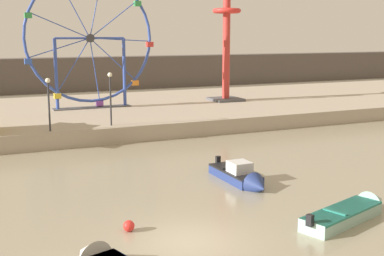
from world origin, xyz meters
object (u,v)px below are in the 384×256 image
at_px(promenade_lamp_near, 110,91).
at_px(promenade_lamp_far, 48,96).
at_px(motorboat_seafoam, 353,211).
at_px(motorboat_navy_blue, 242,177).
at_px(ferris_wheel_blue_frame, 90,41).
at_px(mooring_buoy_orange, 129,226).
at_px(drop_tower_red_tower, 227,23).

xyz_separation_m(promenade_lamp_near, promenade_lamp_far, (-4.22, -0.41, -0.12)).
bearing_deg(promenade_lamp_far, motorboat_seafoam, -63.46).
height_order(motorboat_navy_blue, ferris_wheel_blue_frame, ferris_wheel_blue_frame).
height_order(motorboat_navy_blue, promenade_lamp_near, promenade_lamp_near).
bearing_deg(promenade_lamp_far, motorboat_navy_blue, -58.74).
bearing_deg(ferris_wheel_blue_frame, promenade_lamp_near, -95.16).
height_order(ferris_wheel_blue_frame, promenade_lamp_far, ferris_wheel_blue_frame).
height_order(motorboat_seafoam, motorboat_navy_blue, motorboat_navy_blue).
bearing_deg(motorboat_navy_blue, mooring_buoy_orange, -62.61).
height_order(drop_tower_red_tower, mooring_buoy_orange, drop_tower_red_tower).
distance_m(promenade_lamp_near, promenade_lamp_far, 4.24).
bearing_deg(ferris_wheel_blue_frame, drop_tower_red_tower, -1.61).
bearing_deg(ferris_wheel_blue_frame, motorboat_navy_blue, -83.69).
relative_size(motorboat_seafoam, promenade_lamp_near, 1.49).
bearing_deg(drop_tower_red_tower, motorboat_seafoam, -107.56).
relative_size(motorboat_navy_blue, promenade_lamp_far, 1.37).
height_order(ferris_wheel_blue_frame, promenade_lamp_near, ferris_wheel_blue_frame).
relative_size(ferris_wheel_blue_frame, mooring_buoy_orange, 25.83).
bearing_deg(drop_tower_red_tower, motorboat_navy_blue, -115.95).
height_order(motorboat_seafoam, mooring_buoy_orange, motorboat_seafoam).
height_order(promenade_lamp_near, promenade_lamp_far, promenade_lamp_near).
bearing_deg(drop_tower_red_tower, ferris_wheel_blue_frame, 178.39).
relative_size(motorboat_seafoam, promenade_lamp_far, 1.58).
relative_size(promenade_lamp_far, mooring_buoy_orange, 7.89).
height_order(motorboat_navy_blue, drop_tower_red_tower, drop_tower_red_tower).
relative_size(drop_tower_red_tower, promenade_lamp_near, 4.46).
relative_size(motorboat_seafoam, mooring_buoy_orange, 12.44).
height_order(motorboat_seafoam, ferris_wheel_blue_frame, ferris_wheel_blue_frame).
bearing_deg(promenade_lamp_far, drop_tower_red_tower, 27.06).
bearing_deg(motorboat_seafoam, promenade_lamp_near, 86.62).
xyz_separation_m(motorboat_navy_blue, mooring_buoy_orange, (-7.09, -3.76, -0.12)).
bearing_deg(mooring_buoy_orange, ferris_wheel_blue_frame, 79.59).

